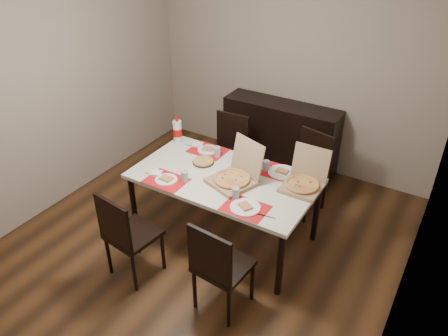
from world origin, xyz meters
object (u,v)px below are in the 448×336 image
Objects in this scene: chair_near_right at (218,265)px; dip_bowl at (238,171)px; chair_far_left at (228,149)px; pizza_box_center at (235,177)px; sideboard at (280,136)px; chair_near_left at (126,233)px; chair_far_right at (308,169)px; dining_table at (224,182)px; soda_bottle at (178,131)px.

chair_near_right is 1.12m from dip_bowl.
pizza_box_center reaches higher than chair_far_left.
dip_bowl is at bearing -53.02° from chair_far_left.
dip_bowl is (-0.39, 1.01, 0.25)m from chair_near_right.
chair_near_left is at bearing -97.46° from sideboard.
chair_far_left is 1.00× the size of chair_far_right.
pizza_box_center is (0.14, -0.03, 0.13)m from dining_table.
sideboard is 13.11× the size of dip_bowl.
chair_far_left reaches higher than sideboard.
dip_bowl is (0.07, 0.15, 0.08)m from dining_table.
chair_near_left reaches higher than sideboard.
sideboard is at bearing 65.03° from chair_far_left.
dining_table is 5.91× the size of soda_bottle.
pizza_box_center is (0.61, -0.90, 0.30)m from chair_far_left.
soda_bottle is at bearing -156.36° from chair_far_right.
dining_table is 1.00m from chair_near_right.
chair_near_left is 1.00× the size of chair_far_right.
chair_far_left is (-0.94, 1.74, 0.00)m from chair_near_right.
sideboard is 0.83× the size of dining_table.
dining_table is 0.19m from pizza_box_center.
chair_far_right is at bearing 68.21° from pizza_box_center.
dip_bowl is at bearing 109.46° from pizza_box_center.
soda_bottle is at bearing 166.89° from dip_bowl.
soda_bottle reaches higher than dining_table.
pizza_box_center is at bearing -70.54° from dip_bowl.
dining_table is 1.01m from chair_far_left.
soda_bottle reaches higher than chair_near_left.
dining_table is at bearing -119.16° from chair_far_right.
dining_table is (0.12, -1.62, 0.23)m from sideboard.
pizza_box_center reaches higher than soda_bottle.
chair_near_left is 1.00× the size of chair_near_right.
pizza_box_center is (0.60, 0.92, 0.30)m from chair_near_left.
soda_bottle is at bearing -124.25° from chair_far_left.
chair_far_left is at bearing 123.96° from pizza_box_center.
dining_table is 1.10m from chair_far_right.
chair_far_left is 3.05× the size of soda_bottle.
soda_bottle is (-0.70, -1.27, 0.43)m from sideboard.
pizza_box_center is 1.79× the size of soda_bottle.
chair_near_right reaches higher than dining_table.
chair_near_left is at bearing -117.50° from chair_far_right.
chair_far_left is (-0.47, 0.87, -0.17)m from dining_table.
soda_bottle is at bearing 105.54° from chair_near_left.
chair_near_right reaches higher than dip_bowl.
sideboard is 0.94m from chair_far_right.
pizza_box_center reaches higher than sideboard.
soda_bottle is (-0.82, 0.36, 0.20)m from dining_table.
pizza_box_center reaches higher than chair_near_right.
chair_near_left is (-0.46, -0.95, -0.17)m from dining_table.
chair_far_right is (0.06, 1.81, 0.00)m from chair_near_right.
chair_near_left reaches higher than dip_bowl.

